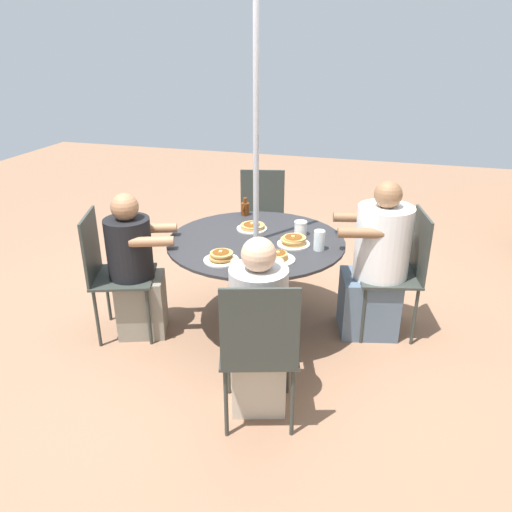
% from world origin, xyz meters
% --- Properties ---
extents(ground_plane, '(12.00, 12.00, 0.00)m').
position_xyz_m(ground_plane, '(0.00, 0.00, 0.00)').
color(ground_plane, '#8C664C').
extents(patio_table, '(1.28, 1.28, 0.73)m').
position_xyz_m(patio_table, '(0.00, 0.00, 0.61)').
color(patio_table, '#28282B').
rests_on(patio_table, ground).
extents(umbrella_pole, '(0.04, 0.04, 2.48)m').
position_xyz_m(umbrella_pole, '(0.00, 0.00, 1.24)').
color(umbrella_pole, '#ADADB2').
rests_on(umbrella_pole, ground).
extents(patio_chair_north, '(0.55, 0.55, 0.95)m').
position_xyz_m(patio_chair_north, '(0.36, -1.00, 0.54)').
color(patio_chair_north, '#333833').
rests_on(patio_chair_north, ground).
extents(diner_north, '(0.45, 0.54, 1.09)m').
position_xyz_m(diner_north, '(0.30, -0.83, 0.50)').
color(diner_north, gray).
rests_on(diner_north, ground).
extents(patio_chair_east, '(0.54, 0.54, 0.95)m').
position_xyz_m(patio_chair_east, '(1.01, 0.31, 0.54)').
color(patio_chair_east, '#333833').
rests_on(patio_chair_east, ground).
extents(diner_east, '(0.55, 0.45, 1.11)m').
position_xyz_m(diner_east, '(0.84, 0.25, 0.51)').
color(diner_east, beige).
rests_on(diner_east, ground).
extents(patio_chair_south, '(0.52, 0.52, 0.95)m').
position_xyz_m(patio_chair_south, '(-0.24, 1.03, 0.54)').
color(patio_chair_south, '#333833').
rests_on(patio_chair_south, ground).
extents(diner_south, '(0.48, 0.58, 1.18)m').
position_xyz_m(diner_south, '(-0.20, 0.85, 0.53)').
color(diner_south, slate).
rests_on(diner_south, ground).
extents(patio_chair_west, '(0.52, 0.52, 0.95)m').
position_xyz_m(patio_chair_west, '(-1.03, -0.24, 0.54)').
color(patio_chair_west, '#333833').
rests_on(patio_chair_west, ground).
extents(pancake_plate_a, '(0.23, 0.23, 0.07)m').
position_xyz_m(pancake_plate_a, '(0.01, 0.28, 0.75)').
color(pancake_plate_a, silver).
rests_on(pancake_plate_a, patio_table).
extents(pancake_plate_b, '(0.23, 0.23, 0.05)m').
position_xyz_m(pancake_plate_b, '(-0.20, -0.09, 0.75)').
color(pancake_plate_b, silver).
rests_on(pancake_plate_b, patio_table).
extents(pancake_plate_c, '(0.23, 0.23, 0.07)m').
position_xyz_m(pancake_plate_c, '(0.30, 0.23, 0.75)').
color(pancake_plate_c, silver).
rests_on(pancake_plate_c, patio_table).
extents(pancake_plate_d, '(0.23, 0.23, 0.07)m').
position_xyz_m(pancake_plate_d, '(0.41, -0.12, 0.75)').
color(pancake_plate_d, silver).
rests_on(pancake_plate_d, patio_table).
extents(syrup_bottle, '(0.09, 0.07, 0.15)m').
position_xyz_m(syrup_bottle, '(-0.50, -0.24, 0.78)').
color(syrup_bottle, '#602D0F').
rests_on(syrup_bottle, patio_table).
extents(coffee_cup, '(0.09, 0.09, 0.10)m').
position_xyz_m(coffee_cup, '(-0.19, 0.29, 0.78)').
color(coffee_cup, white).
rests_on(coffee_cup, patio_table).
extents(drinking_glass_a, '(0.08, 0.08, 0.14)m').
position_xyz_m(drinking_glass_a, '(0.05, 0.46, 0.80)').
color(drinking_glass_a, silver).
rests_on(drinking_glass_a, patio_table).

